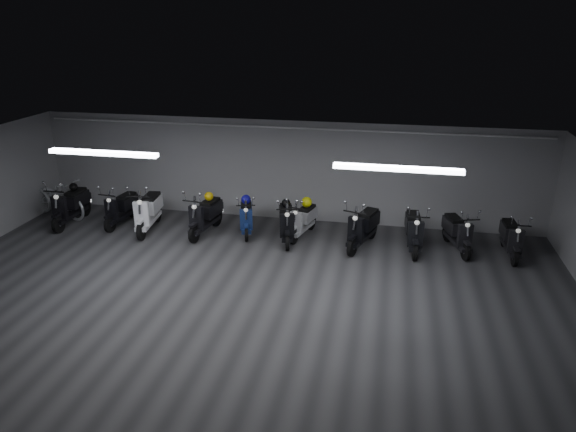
% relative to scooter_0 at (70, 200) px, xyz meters
% --- Properties ---
extents(floor, '(14.00, 10.00, 0.01)m').
position_rel_scooter_0_xyz_m(floor, '(5.65, -3.41, -0.71)').
color(floor, '#343437').
rests_on(floor, ground).
extents(ceiling, '(14.00, 10.00, 0.01)m').
position_rel_scooter_0_xyz_m(ceiling, '(5.65, -3.41, 2.10)').
color(ceiling, gray).
rests_on(ceiling, ground).
extents(back_wall, '(14.00, 0.01, 2.80)m').
position_rel_scooter_0_xyz_m(back_wall, '(5.65, 1.60, 0.69)').
color(back_wall, gray).
rests_on(back_wall, ground).
extents(fluor_strip_left, '(2.40, 0.18, 0.08)m').
position_rel_scooter_0_xyz_m(fluor_strip_left, '(2.65, -2.41, 2.03)').
color(fluor_strip_left, white).
rests_on(fluor_strip_left, ceiling).
extents(fluor_strip_right, '(2.40, 0.18, 0.08)m').
position_rel_scooter_0_xyz_m(fluor_strip_right, '(8.65, -2.41, 2.03)').
color(fluor_strip_right, white).
rests_on(fluor_strip_right, ceiling).
extents(conduit, '(13.60, 0.05, 0.05)m').
position_rel_scooter_0_xyz_m(conduit, '(5.65, 1.51, 1.91)').
color(conduit, white).
rests_on(conduit, back_wall).
extents(scooter_0, '(0.66, 1.91, 1.42)m').
position_rel_scooter_0_xyz_m(scooter_0, '(0.00, 0.00, 0.00)').
color(scooter_0, black).
rests_on(scooter_0, floor).
extents(scooter_1, '(0.75, 1.76, 1.27)m').
position_rel_scooter_0_xyz_m(scooter_1, '(1.38, 0.24, -0.07)').
color(scooter_1, black).
rests_on(scooter_1, floor).
extents(scooter_2, '(0.89, 2.01, 1.45)m').
position_rel_scooter_0_xyz_m(scooter_2, '(2.29, -0.00, 0.01)').
color(scooter_2, white).
rests_on(scooter_2, floor).
extents(scooter_3, '(0.88, 1.90, 1.36)m').
position_rel_scooter_0_xyz_m(scooter_3, '(3.86, 0.07, -0.03)').
color(scooter_3, black).
rests_on(scooter_3, floor).
extents(scooter_4, '(0.94, 1.68, 1.19)m').
position_rel_scooter_0_xyz_m(scooter_4, '(4.90, 0.33, -0.11)').
color(scooter_4, navy).
rests_on(scooter_4, floor).
extents(scooter_5, '(0.99, 1.86, 1.32)m').
position_rel_scooter_0_xyz_m(scooter_5, '(6.03, 0.05, -0.05)').
color(scooter_5, black).
rests_on(scooter_5, floor).
extents(scooter_6, '(0.93, 1.69, 1.19)m').
position_rel_scooter_0_xyz_m(scooter_6, '(6.40, 0.40, -0.11)').
color(scooter_6, '#ADAEB2').
rests_on(scooter_6, floor).
extents(scooter_7, '(1.18, 1.95, 1.37)m').
position_rel_scooter_0_xyz_m(scooter_7, '(7.96, 0.04, -0.02)').
color(scooter_7, black).
rests_on(scooter_7, floor).
extents(scooter_8, '(0.71, 1.84, 1.34)m').
position_rel_scooter_0_xyz_m(scooter_8, '(9.19, 0.11, -0.04)').
color(scooter_8, black).
rests_on(scooter_8, floor).
extents(scooter_9, '(1.03, 1.77, 1.25)m').
position_rel_scooter_0_xyz_m(scooter_9, '(10.24, 0.29, -0.08)').
color(scooter_9, black).
rests_on(scooter_9, floor).
extents(bicycle, '(2.21, 1.33, 1.35)m').
position_rel_scooter_0_xyz_m(bicycle, '(-0.70, 0.46, -0.03)').
color(bicycle, silver).
rests_on(bicycle, floor).
extents(scooter_10, '(0.60, 1.67, 1.23)m').
position_rel_scooter_0_xyz_m(scooter_10, '(11.45, 0.20, -0.09)').
color(scooter_10, black).
rests_on(scooter_10, floor).
extents(helmet_0, '(0.28, 0.28, 0.28)m').
position_rel_scooter_0_xyz_m(helmet_0, '(6.45, 0.61, 0.17)').
color(helmet_0, '#E4E70D').
rests_on(helmet_0, scooter_6).
extents(helmet_1, '(0.23, 0.23, 0.23)m').
position_rel_scooter_0_xyz_m(helmet_1, '(-0.00, 0.26, 0.28)').
color(helmet_1, black).
rests_on(helmet_1, scooter_0).
extents(helmet_2, '(0.23, 0.23, 0.23)m').
position_rel_scooter_0_xyz_m(helmet_2, '(5.97, 0.29, 0.22)').
color(helmet_2, black).
rests_on(helmet_2, scooter_5).
extents(helmet_3, '(0.24, 0.24, 0.24)m').
position_rel_scooter_0_xyz_m(helmet_3, '(3.89, 0.32, 0.25)').
color(helmet_3, yellow).
rests_on(helmet_3, scooter_3).
extents(helmet_4, '(0.26, 0.26, 0.26)m').
position_rel_scooter_0_xyz_m(helmet_4, '(4.84, 0.55, 0.16)').
color(helmet_4, '#130D99').
rests_on(helmet_4, scooter_4).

